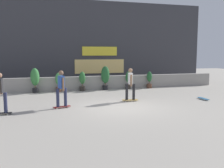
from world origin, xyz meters
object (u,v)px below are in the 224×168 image
Objects in this scene: potted_plant_4 at (128,80)px; potted_plant_0 at (35,78)px; potted_plant_3 at (105,76)px; skater_by_wall_right at (130,83)px; skateboard_near_camera at (203,98)px; skater_far_right at (0,92)px; potted_plant_1 at (58,82)px; skater_by_wall_left at (61,87)px; potted_plant_5 at (149,79)px; potted_plant_2 at (82,80)px.

potted_plant_0 is at bearing 180.00° from potted_plant_4.
potted_plant_0 is 4.49m from potted_plant_3.
skater_by_wall_right reaches higher than skateboard_near_camera.
skater_far_right is at bearing -136.14° from potted_plant_3.
potted_plant_4 is at bearing -0.00° from potted_plant_1.
potted_plant_1 is at bearing 0.00° from potted_plant_0.
potted_plant_4 is at bearing 45.00° from skater_by_wall_left.
potted_plant_3 reaches higher than potted_plant_5.
potted_plant_2 is 0.74× the size of skater_by_wall_right.
potted_plant_2 is 6.97m from skater_far_right.
skater_by_wall_left is (-4.93, -4.93, 0.30)m from potted_plant_4.
potted_plant_5 is 0.69× the size of skater_by_wall_left.
potted_plant_3 is at bearing 92.90° from skater_by_wall_right.
potted_plant_4 is 1.03× the size of potted_plant_5.
potted_plant_3 is 5.94m from skater_by_wall_left.
potted_plant_3 is (3.07, -0.00, 0.28)m from potted_plant_1.
potted_plant_0 is 1.27× the size of potted_plant_4.
potted_plant_0 is 1.44m from potted_plant_1.
skater_by_wall_right reaches higher than potted_plant_0.
potted_plant_1 is at bearing 87.30° from skater_by_wall_left.
skater_by_wall_right reaches higher than potted_plant_2.
skater_by_wall_right is at bearing 12.14° from skater_far_right.
potted_plant_4 is 9.24m from skater_far_right.
potted_plant_0 is 0.97× the size of potted_plant_3.
skater_by_wall_left is at bearing -76.48° from potted_plant_0.
skater_by_wall_left is at bearing -179.69° from skateboard_near_camera.
potted_plant_3 reaches higher than skateboard_near_camera.
skateboard_near_camera is (0.91, -4.90, -0.55)m from potted_plant_5.
potted_plant_1 reaches higher than potted_plant_5.
potted_plant_2 is at bearing 139.11° from skateboard_near_camera.
skater_by_wall_right is at bearing -42.08° from potted_plant_0.
potted_plant_4 is at bearing -180.00° from potted_plant_5.
skater_far_right is (-8.96, -5.54, 0.33)m from potted_plant_5.
potted_plant_4 is (4.70, -0.00, -0.01)m from potted_plant_1.
skater_by_wall_right is (3.29, -4.25, 0.28)m from potted_plant_1.
potted_plant_4 is at bearing 0.00° from potted_plant_3.
skater_by_wall_left is at bearing -142.82° from potted_plant_5.
skater_far_right is at bearing -127.29° from potted_plant_2.
potted_plant_2 reaches higher than skateboard_near_camera.
skateboard_near_camera is at bearing -79.48° from potted_plant_5.
potted_plant_1 is at bearing 180.00° from potted_plant_4.
potted_plant_5 is at bearing 37.18° from skater_by_wall_left.
potted_plant_0 is 1.26× the size of potted_plant_1.
potted_plant_1 is 0.77× the size of potted_plant_3.
skateboard_near_camera is (7.18, -4.90, -0.59)m from potted_plant_1.
potted_plant_5 is 8.17m from skater_by_wall_left.
potted_plant_0 is at bearing -180.00° from potted_plant_5.
skater_far_right reaches higher than potted_plant_5.
skater_by_wall_left is at bearing -169.02° from skater_by_wall_right.
skater_by_wall_right reaches higher than potted_plant_5.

